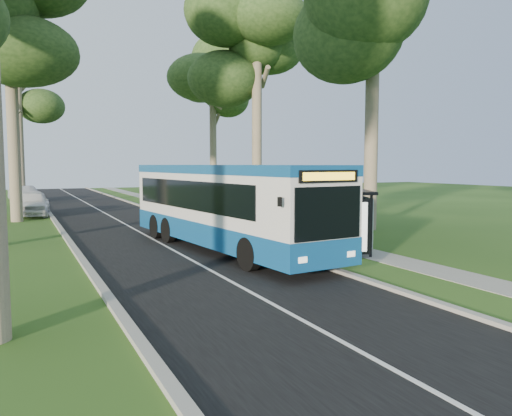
{
  "coord_description": "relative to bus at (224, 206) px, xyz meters",
  "views": [
    {
      "loc": [
        -8.97,
        -14.6,
        3.38
      ],
      "look_at": [
        -0.15,
        3.71,
        1.6
      ],
      "focal_mm": 35.0,
      "sensor_mm": 36.0,
      "label": 1
    }
  ],
  "objects": [
    {
      "name": "kerb_east",
      "position": [
        1.63,
        6.5,
        -1.68
      ],
      "size": [
        0.25,
        100.0,
        0.12
      ],
      "primitive_type": "cube",
      "color": "#9E9B93",
      "rests_on": "ground"
    },
    {
      "name": "bus",
      "position": [
        0.0,
        0.0,
        0.0
      ],
      "size": [
        3.92,
        12.88,
        3.36
      ],
      "rotation": [
        0.0,
        0.0,
        0.1
      ],
      "color": "silver",
      "rests_on": "ground"
    },
    {
      "name": "litter_bin",
      "position": [
        2.57,
        3.07,
        -1.27
      ],
      "size": [
        0.53,
        0.53,
        0.93
      ],
      "rotation": [
        0.0,
        0.0,
        -0.35
      ],
      "color": "black",
      "rests_on": "ground"
    },
    {
      "name": "tree_east_b",
      "position": [
        9.13,
        2.5,
        9.83
      ],
      "size": [
        5.2,
        5.2,
        15.63
      ],
      "color": "#7A6B56",
      "rests_on": "ground"
    },
    {
      "name": "road",
      "position": [
        -1.87,
        6.5,
        -1.73
      ],
      "size": [
        7.0,
        100.0,
        0.02
      ],
      "primitive_type": "cube",
      "color": "black",
      "rests_on": "ground"
    },
    {
      "name": "bus_shelter",
      "position": [
        4.31,
        -2.84,
        -0.06
      ],
      "size": [
        2.54,
        3.16,
        2.39
      ],
      "rotation": [
        0.0,
        0.0,
        -0.43
      ],
      "color": "black",
      "rests_on": "ground"
    },
    {
      "name": "tree_east_d",
      "position": [
        9.63,
        26.5,
        8.51
      ],
      "size": [
        5.2,
        5.2,
        13.83
      ],
      "color": "#7A6B56",
      "rests_on": "ground"
    },
    {
      "name": "tree_east_c",
      "position": [
        8.43,
        14.5,
        10.68
      ],
      "size": [
        5.2,
        5.2,
        16.79
      ],
      "color": "#7A6B56",
      "rests_on": "ground"
    },
    {
      "name": "car_white",
      "position": [
        -6.42,
        17.55,
        -0.91
      ],
      "size": [
        2.4,
        5.03,
        1.66
      ],
      "primitive_type": "imported",
      "rotation": [
        0.0,
        0.0,
        -0.09
      ],
      "color": "white",
      "rests_on": "ground"
    },
    {
      "name": "ground",
      "position": [
        1.63,
        -3.5,
        -1.74
      ],
      "size": [
        120.0,
        120.0,
        0.0
      ],
      "primitive_type": "plane",
      "color": "#274816",
      "rests_on": "ground"
    },
    {
      "name": "car_silver",
      "position": [
        -6.65,
        31.67,
        -1.02
      ],
      "size": [
        2.92,
        4.63,
        1.44
      ],
      "primitive_type": "imported",
      "rotation": [
        0.0,
        0.0,
        0.35
      ],
      "color": "#A6A8AE",
      "rests_on": "ground"
    },
    {
      "name": "footpath",
      "position": [
        4.63,
        6.5,
        -1.73
      ],
      "size": [
        1.5,
        100.0,
        0.02
      ],
      "primitive_type": "cube",
      "color": "gray",
      "rests_on": "ground"
    },
    {
      "name": "bus_stop_sign",
      "position": [
        2.4,
        -4.1,
        -0.07
      ],
      "size": [
        0.14,
        0.38,
        2.7
      ],
      "rotation": [
        0.0,
        0.0,
        -0.24
      ],
      "color": "gray",
      "rests_on": "ground"
    },
    {
      "name": "centre_line",
      "position": [
        -1.87,
        6.5,
        -1.72
      ],
      "size": [
        0.12,
        100.0,
        0.0
      ],
      "primitive_type": "cube",
      "color": "white",
      "rests_on": "road"
    },
    {
      "name": "tree_west_c",
      "position": [
        -7.37,
        14.5,
        9.83
      ],
      "size": [
        5.2,
        5.2,
        15.63
      ],
      "color": "#7A6B56",
      "rests_on": "ground"
    },
    {
      "name": "tree_west_e",
      "position": [
        -6.87,
        34.5,
        10.0
      ],
      "size": [
        5.2,
        5.2,
        15.85
      ],
      "color": "#7A6B56",
      "rests_on": "ground"
    },
    {
      "name": "kerb_west",
      "position": [
        -5.37,
        6.5,
        -1.68
      ],
      "size": [
        0.25,
        100.0,
        0.12
      ],
      "primitive_type": "cube",
      "color": "#9E9B93",
      "rests_on": "ground"
    }
  ]
}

